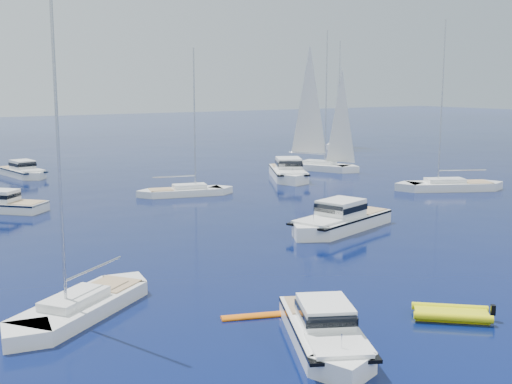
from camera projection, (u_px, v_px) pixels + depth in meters
motor_cruiser_near at (325, 345)px, 26.51m from camera, size 6.21×8.92×2.27m
motor_cruiser_centre at (339, 230)px, 47.28m from camera, size 11.13×6.20×2.79m
motor_cruiser_distant at (289, 179)px, 72.41m from camera, size 8.48×11.63×2.98m
motor_cruiser_horizon at (24, 177)px, 74.20m from camera, size 4.11×9.38×2.38m
sailboat_mid_r at (449, 190)px, 64.93m from camera, size 11.76×7.97×17.13m
sailboat_mid_l at (81, 314)px, 30.05m from camera, size 9.99×8.14×15.18m
sailboat_centre at (186, 195)px, 61.88m from camera, size 10.01×4.94×14.25m
sailboat_sails_r at (316, 170)px, 79.89m from camera, size 7.98×11.84×17.23m
sailboat_sails_far at (339, 147)px, 107.72m from camera, size 10.85×10.72×17.79m
tender_yellow at (451, 319)px, 29.48m from camera, size 3.97×3.87×0.95m
kayak_orange at (256, 317)px, 29.67m from camera, size 3.18×1.60×0.30m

